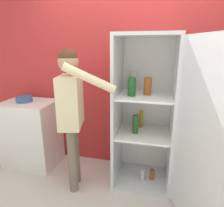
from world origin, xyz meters
TOP-DOWN VIEW (x-y plane):
  - wall_back at (0.00, 0.98)m, footprint 7.00×0.06m
  - refrigerator at (0.33, 0.53)m, footprint 1.00×1.25m
  - person at (-0.57, 0.31)m, footprint 0.70×0.53m
  - counter at (-1.38, 0.65)m, footprint 0.71×0.55m
  - bowl at (-1.43, 0.66)m, footprint 0.22×0.22m

SIDE VIEW (x-z plane):
  - counter at x=-1.38m, z-range 0.00..0.93m
  - refrigerator at x=0.33m, z-range 0.00..1.80m
  - bowl at x=-1.43m, z-range 0.93..1.01m
  - person at x=-0.57m, z-range 0.23..1.88m
  - wall_back at x=0.00m, z-range 0.00..2.55m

